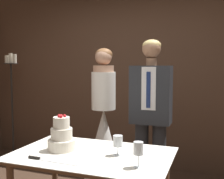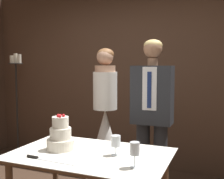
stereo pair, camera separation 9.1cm
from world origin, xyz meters
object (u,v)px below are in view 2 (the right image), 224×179
(wine_glass_middle, at_px, (135,149))
(candle_stand, at_px, (17,105))
(cake_knife, at_px, (41,159))
(bride, at_px, (105,139))
(cake_table, at_px, (90,164))
(groom, at_px, (152,111))
(tiered_cake, at_px, (61,137))
(wine_glass_near, at_px, (116,142))

(wine_glass_middle, distance_m, candle_stand, 2.98)
(cake_knife, relative_size, bride, 0.26)
(cake_table, relative_size, cake_knife, 2.99)
(cake_knife, height_order, groom, groom)
(tiered_cake, relative_size, cake_knife, 0.71)
(groom, bearing_deg, bride, 179.95)
(cake_table, bearing_deg, wine_glass_near, 8.25)
(cake_table, relative_size, wine_glass_near, 8.02)
(bride, height_order, candle_stand, bride)
(wine_glass_middle, xyz_separation_m, candle_stand, (-2.47, 1.67, -0.03))
(wine_glass_middle, bearing_deg, cake_knife, -171.78)
(wine_glass_middle, bearing_deg, wine_glass_near, 137.06)
(cake_knife, height_order, wine_glass_middle, wine_glass_middle)
(wine_glass_middle, distance_m, bride, 1.37)
(cake_knife, bearing_deg, wine_glass_near, 34.54)
(bride, distance_m, groom, 0.67)
(tiered_cake, xyz_separation_m, cake_knife, (0.00, -0.28, -0.10))
(wine_glass_near, relative_size, candle_stand, 0.10)
(bride, bearing_deg, wine_glass_near, -61.99)
(cake_table, xyz_separation_m, groom, (0.28, 0.96, 0.32))
(cake_knife, distance_m, groom, 1.37)
(tiered_cake, xyz_separation_m, wine_glass_middle, (0.72, -0.18, 0.02))
(cake_knife, height_order, wine_glass_near, wine_glass_near)
(tiered_cake, bearing_deg, cake_knife, -89.79)
(wine_glass_near, bearing_deg, cake_table, -171.75)
(tiered_cake, height_order, candle_stand, candle_stand)
(groom, bearing_deg, candle_stand, 166.81)
(candle_stand, bearing_deg, cake_table, -36.35)
(cake_table, bearing_deg, bride, 106.27)
(cake_table, xyz_separation_m, wine_glass_near, (0.21, 0.03, 0.20))
(wine_glass_middle, bearing_deg, cake_table, 158.00)
(bride, bearing_deg, wine_glass_middle, -57.74)
(cake_knife, bearing_deg, cake_table, 47.23)
(tiered_cake, relative_size, wine_glass_near, 1.90)
(groom, bearing_deg, wine_glass_middle, -82.12)
(wine_glass_middle, height_order, bride, bride)
(bride, relative_size, candle_stand, 1.01)
(groom, bearing_deg, cake_knife, -114.40)
(bride, relative_size, groom, 0.95)
(groom, bearing_deg, cake_table, -106.27)
(wine_glass_middle, relative_size, candle_stand, 0.11)
(wine_glass_near, distance_m, bride, 1.08)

